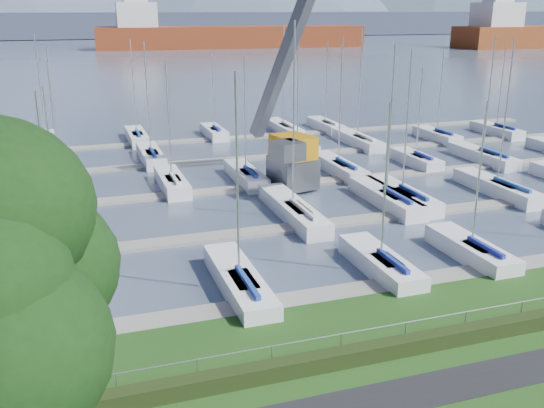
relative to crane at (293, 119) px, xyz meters
name	(u,v)px	position (x,y,z in m)	size (l,w,h in m)	color
path	(398,396)	(-6.51, -29.03, -5.32)	(160.00, 2.00, 0.04)	black
water	(90,43)	(-6.51, 233.97, -5.73)	(800.00, 540.00, 0.20)	#49566B
hedge	(367,353)	(-6.51, -26.43, -4.98)	(80.00, 0.70, 0.70)	black
fence	(364,330)	(-6.51, -26.03, -4.13)	(0.04, 0.04, 80.00)	gray
foothill	(83,24)	(-6.51, 303.97, 0.67)	(900.00, 80.00, 12.00)	#3B4256
docks	(217,191)	(-6.51, -0.03, -5.55)	(90.00, 41.60, 0.25)	slate
crane	(293,119)	(0.00, 0.00, 0.00)	(6.93, 13.14, 22.35)	#515358
cargo_ship_mid	(221,37)	(39.15, 184.13, -1.79)	(100.88, 23.35, 21.50)	maroon
sailboat_fleet	(189,119)	(-8.11, 2.44, 0.04)	(75.72, 49.16, 13.71)	#2035A0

